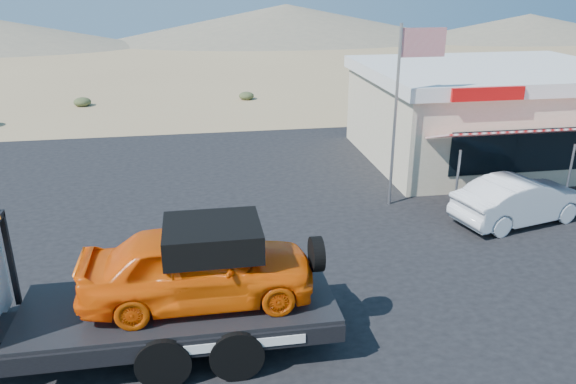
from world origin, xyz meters
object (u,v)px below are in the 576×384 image
object	(u,v)px
white_sedan	(521,200)
flagpole	(404,96)
jerky_store	(488,112)
tow_truck	(90,285)

from	to	relation	value
white_sedan	flagpole	world-z (taller)	flagpole
white_sedan	jerky_store	world-z (taller)	jerky_store
jerky_store	flagpole	size ratio (longest dim) A/B	1.73
tow_truck	flagpole	world-z (taller)	flagpole
flagpole	jerky_store	bearing A→B (deg)	38.79
tow_truck	jerky_store	world-z (taller)	jerky_store
white_sedan	flagpole	bearing A→B (deg)	44.47
tow_truck	jerky_store	bearing A→B (deg)	38.05
tow_truck	white_sedan	distance (m)	13.16
tow_truck	white_sedan	size ratio (longest dim) A/B	2.04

